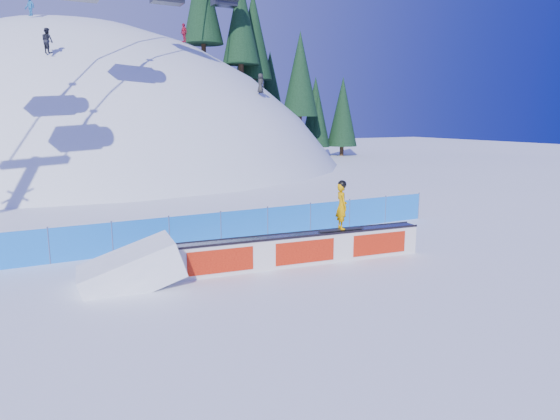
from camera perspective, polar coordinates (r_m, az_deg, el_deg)
ground at (r=14.99m, az=-4.07°, el=-7.98°), size 160.00×160.00×0.00m
snow_hill at (r=59.83m, az=-20.68°, el=-12.49°), size 64.00×64.00×64.00m
treeline at (r=60.27m, az=-1.46°, el=16.53°), size 20.91×11.24×21.27m
safety_fence at (r=18.89m, az=-9.61°, el=-2.30°), size 22.05×0.05×1.30m
rail_box at (r=16.38m, az=2.50°, el=-4.48°), size 8.66×1.48×1.04m
snow_ramp at (r=15.21m, az=-16.59°, el=-8.14°), size 3.12×2.13×1.84m
snowboarder at (r=16.73m, az=7.06°, el=0.51°), size 1.63×0.64×1.68m
distant_skiers at (r=44.49m, az=-17.74°, el=18.33°), size 18.05×10.74×7.77m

